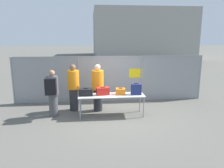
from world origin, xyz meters
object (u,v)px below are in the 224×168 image
(utility_trailer, at_px, (133,85))
(security_worker_near, at_px, (98,87))
(suitcase_black, at_px, (86,92))
(traveler_hooded, at_px, (52,92))
(suitcase_orange, at_px, (121,91))
(suitcase_red, at_px, (103,91))
(inspection_table, at_px, (111,96))
(security_worker_far, at_px, (73,87))
(suitcase_navy, at_px, (136,89))

(utility_trailer, bearing_deg, security_worker_near, -124.78)
(suitcase_black, relative_size, traveler_hooded, 0.30)
(suitcase_black, relative_size, utility_trailer, 0.11)
(suitcase_black, bearing_deg, security_worker_near, 49.46)
(utility_trailer, bearing_deg, suitcase_orange, -108.82)
(traveler_hooded, bearing_deg, suitcase_red, 5.74)
(traveler_hooded, bearing_deg, inspection_table, 4.43)
(security_worker_near, bearing_deg, utility_trailer, -119.71)
(inspection_table, distance_m, suitcase_red, 0.37)
(suitcase_red, distance_m, utility_trailer, 3.82)
(suitcase_orange, xyz_separation_m, security_worker_far, (-1.75, 0.64, 0.06))
(suitcase_orange, xyz_separation_m, traveler_hooded, (-2.45, 0.01, 0.05))
(suitcase_black, bearing_deg, suitcase_navy, -1.59)
(suitcase_orange, distance_m, utility_trailer, 3.54)
(suitcase_black, height_order, traveler_hooded, traveler_hooded)
(suitcase_navy, bearing_deg, security_worker_far, 163.14)
(security_worker_far, bearing_deg, security_worker_near, 179.18)
(suitcase_black, bearing_deg, traveler_hooded, 179.03)
(security_worker_near, bearing_deg, suitcase_red, 112.54)
(suitcase_navy, bearing_deg, suitcase_black, 178.41)
(suitcase_red, xyz_separation_m, utility_trailer, (1.78, 3.33, -0.53))
(security_worker_far, xyz_separation_m, utility_trailer, (2.88, 2.67, -0.56))
(suitcase_black, xyz_separation_m, traveler_hooded, (-1.18, 0.02, 0.04))
(suitcase_black, height_order, security_worker_far, security_worker_far)
(suitcase_red, distance_m, suitcase_orange, 0.65)
(suitcase_orange, xyz_separation_m, security_worker_near, (-0.82, 0.51, 0.06))
(inspection_table, bearing_deg, security_worker_far, 153.23)
(suitcase_red, xyz_separation_m, security_worker_near, (-0.17, 0.53, 0.03))
(suitcase_navy, bearing_deg, suitcase_orange, 174.03)
(traveler_hooded, height_order, utility_trailer, traveler_hooded)
(suitcase_navy, relative_size, security_worker_near, 0.23)
(suitcase_navy, relative_size, traveler_hooded, 0.24)
(security_worker_far, distance_m, utility_trailer, 3.97)
(security_worker_near, distance_m, security_worker_far, 0.94)
(suitcase_orange, bearing_deg, suitcase_red, -178.65)
(inspection_table, bearing_deg, suitcase_orange, 11.28)
(inspection_table, distance_m, security_worker_near, 0.78)
(suitcase_black, relative_size, security_worker_near, 0.28)
(suitcase_red, xyz_separation_m, traveler_hooded, (-1.80, 0.03, 0.02))
(inspection_table, bearing_deg, security_worker_near, 129.27)
(suitcase_navy, relative_size, security_worker_far, 0.23)
(suitcase_black, height_order, utility_trailer, suitcase_black)
(suitcase_black, bearing_deg, suitcase_orange, 0.38)
(security_worker_far, relative_size, utility_trailer, 0.41)
(suitcase_orange, height_order, security_worker_near, security_worker_near)
(suitcase_black, xyz_separation_m, security_worker_far, (-0.49, 0.65, 0.04))
(suitcase_red, relative_size, security_worker_near, 0.27)
(suitcase_navy, bearing_deg, security_worker_near, 157.53)
(suitcase_red, distance_m, security_worker_far, 1.28)
(suitcase_navy, relative_size, utility_trailer, 0.09)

